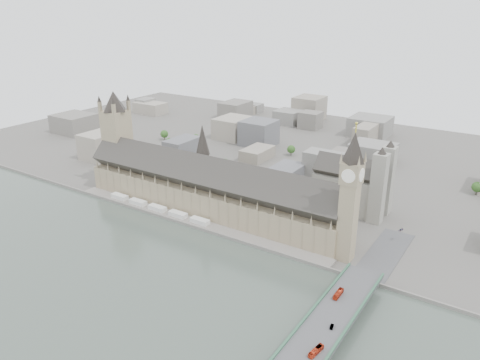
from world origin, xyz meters
The scene contains 17 objects.
ground centered at (0.00, 0.00, 0.00)m, with size 900.00×900.00×0.00m, color #595651.
river_thames centered at (0.00, -165.00, 0.00)m, with size 600.00×600.00×0.00m, color #3F4A42.
embankment_wall centered at (0.00, -15.00, 1.50)m, with size 600.00×1.50×3.00m, color slate.
river_terrace centered at (0.00, -7.50, 1.00)m, with size 270.00×15.00×2.00m, color slate.
terrace_tents centered at (-40.00, -7.00, 4.00)m, with size 118.00×7.00×4.00m.
palace_of_westminster centered at (0.00, 19.70, 22.71)m, with size 265.00×40.73×55.44m.
elizabeth_tower centered at (138.00, 8.00, 58.09)m, with size 17.00×17.00×107.50m.
victoria_tower centered at (-122.00, 26.00, 55.20)m, with size 30.00×30.00×100.00m.
central_tower centered at (-10.00, 26.00, 57.92)m, with size 13.00×13.00×48.00m.
westminster_bridge centered at (162.00, -87.50, 5.12)m, with size 25.00×325.00×10.25m, color #474749.
westminster_abbey centered at (110.92, 95.00, 25.08)m, with size 68.00×36.00×64.00m.
city_skyline_inland centered at (0.00, 245.00, 19.00)m, with size 720.00×360.00×38.00m, color gray, non-canonical shape.
park_trees centered at (-10.00, 60.00, 7.50)m, with size 110.00×30.00×15.00m, color #274B1A, non-canonical shape.
red_bus_north centered at (157.62, -54.71, 11.94)m, with size 2.83×12.11×3.37m, color red.
red_bus_south centered at (167.37, -109.81, 11.88)m, with size 2.74×11.69×3.26m, color red.
car_silver centered at (166.27, -85.73, 11.04)m, with size 1.66×4.77×1.57m, color gray.
car_approach centered at (166.00, 58.11, 10.95)m, with size 1.95×4.79×1.39m, color gray.
Camera 1 is at (241.83, -297.93, 185.66)m, focal length 35.00 mm.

